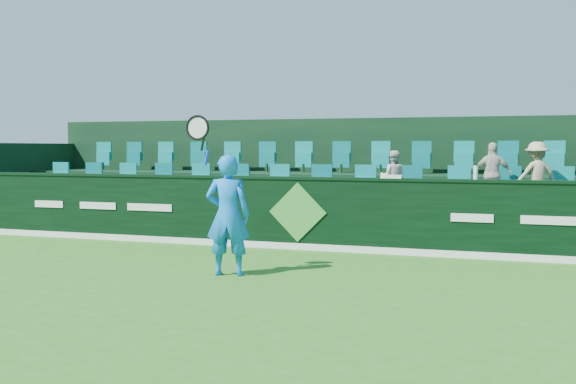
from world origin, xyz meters
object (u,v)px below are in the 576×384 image
(spectator_middle, at_px, (493,174))
(spectator_right, at_px, (536,175))
(tennis_player, at_px, (228,214))
(spectator_left, at_px, (393,177))
(drinks_bottle, at_px, (476,172))
(towel, at_px, (392,177))

(spectator_middle, bearing_deg, spectator_right, -177.15)
(tennis_player, distance_m, spectator_left, 4.26)
(spectator_left, height_order, spectator_right, spectator_right)
(tennis_player, height_order, drinks_bottle, tennis_player)
(tennis_player, distance_m, drinks_bottle, 4.39)
(spectator_left, height_order, drinks_bottle, spectator_left)
(drinks_bottle, bearing_deg, tennis_player, -141.89)
(spectator_middle, distance_m, spectator_right, 0.76)
(spectator_middle, xyz_separation_m, drinks_bottle, (-0.27, -1.12, 0.07))
(drinks_bottle, bearing_deg, spectator_right, 47.35)
(spectator_left, relative_size, towel, 2.82)
(spectator_left, xyz_separation_m, towel, (0.15, -1.12, 0.06))
(spectator_right, distance_m, towel, 2.70)
(spectator_middle, relative_size, spectator_right, 0.99)
(spectator_middle, height_order, spectator_right, spectator_right)
(spectator_right, xyz_separation_m, towel, (-2.46, -1.12, -0.02))
(spectator_right, bearing_deg, spectator_left, -23.36)
(tennis_player, bearing_deg, spectator_left, 64.05)
(spectator_left, relative_size, spectator_middle, 0.87)
(drinks_bottle, bearing_deg, spectator_middle, 76.28)
(spectator_middle, distance_m, drinks_bottle, 1.16)
(tennis_player, relative_size, spectator_right, 2.01)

